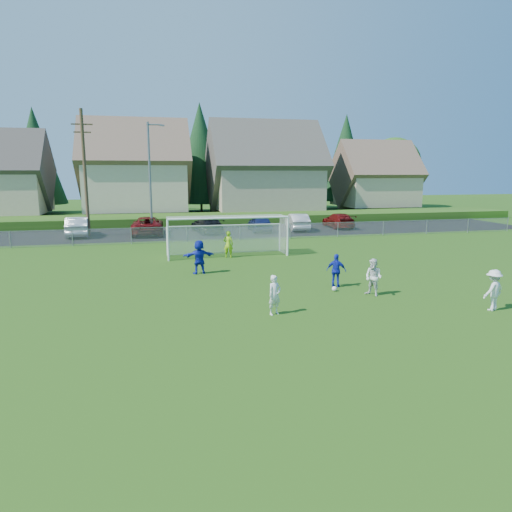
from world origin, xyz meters
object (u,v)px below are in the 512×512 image
at_px(car_e, 260,223).
at_px(soccer_goal, 227,229).
at_px(car_b, 77,227).
at_px(car_f, 297,222).
at_px(player_blue_a, 336,271).
at_px(car_d, 207,225).
at_px(player_blue_b, 199,257).
at_px(goalkeeper, 228,244).
at_px(player_white_a, 275,295).
at_px(soccer_ball, 334,289).
at_px(car_c, 148,226).
at_px(player_white_b, 373,277).
at_px(car_g, 338,221).
at_px(player_white_c, 493,290).

bearing_deg(car_e, soccer_goal, 69.35).
relative_size(car_b, car_f, 1.06).
height_order(player_blue_a, car_d, player_blue_a).
relative_size(player_blue_b, car_b, 0.37).
height_order(goalkeeper, car_e, goalkeeper).
relative_size(player_white_a, car_f, 0.33).
relative_size(player_blue_b, goalkeeper, 1.07).
distance_m(player_white_a, car_e, 23.59).
bearing_deg(soccer_goal, car_e, 66.17).
height_order(player_white_a, car_b, car_b).
bearing_deg(player_white_a, soccer_ball, 13.04).
bearing_deg(car_f, car_c, 7.72).
bearing_deg(player_white_b, soccer_ball, -158.76).
bearing_deg(goalkeeper, player_white_b, 130.69).
height_order(soccer_ball, car_f, car_f).
distance_m(car_b, car_g, 22.92).
distance_m(car_b, car_f, 18.64).
relative_size(player_white_c, car_b, 0.33).
distance_m(car_d, car_g, 12.43).
height_order(car_d, car_e, car_e).
height_order(player_white_a, car_g, player_white_a).
bearing_deg(car_d, player_white_a, 81.48).
xyz_separation_m(player_white_b, car_d, (-4.33, 21.61, -0.10)).
xyz_separation_m(car_c, car_g, (17.37, 0.79, -0.08)).
bearing_deg(player_white_c, player_white_a, -27.93).
xyz_separation_m(soccer_ball, car_c, (-8.00, 20.66, 0.64)).
bearing_deg(car_f, soccer_ball, 83.70).
bearing_deg(player_white_b, player_blue_a, 178.05).
height_order(soccer_ball, soccer_goal, soccer_goal).
distance_m(car_b, car_d, 10.53).
height_order(goalkeeper, car_g, goalkeeper).
xyz_separation_m(goalkeeper, car_b, (-10.36, 12.06, -0.04)).
distance_m(player_blue_b, goalkeeper, 4.64).
bearing_deg(car_f, car_g, -162.58).
xyz_separation_m(car_b, soccer_goal, (10.40, -11.27, 0.84)).
height_order(car_e, soccer_goal, soccer_goal).
distance_m(goalkeeper, car_g, 17.71).
xyz_separation_m(car_g, soccer_goal, (-12.51, -11.70, 0.95)).
relative_size(soccer_ball, player_white_a, 0.15).
bearing_deg(car_c, soccer_ball, 112.98).
distance_m(player_white_b, player_white_c, 4.49).
relative_size(player_white_c, car_f, 0.35).
distance_m(player_white_a, car_g, 27.24).
height_order(soccer_ball, player_white_c, player_white_c).
bearing_deg(car_b, player_white_c, 120.34).
xyz_separation_m(player_white_a, goalkeeper, (0.26, 11.55, 0.08)).
height_order(soccer_ball, goalkeeper, goalkeeper).
relative_size(player_white_b, soccer_goal, 0.21).
relative_size(car_b, soccer_goal, 0.64).
height_order(player_white_c, player_blue_a, player_white_c).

